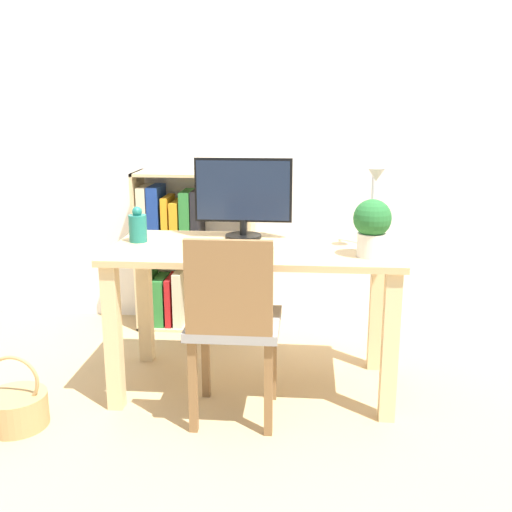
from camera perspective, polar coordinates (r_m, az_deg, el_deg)
ground_plane at (r=3.10m, az=-0.16°, el=-12.25°), size 10.00×10.00×0.00m
wall_back at (r=3.76m, az=1.20°, el=13.02°), size 8.00×0.05×2.60m
desk at (r=2.88m, az=-0.17°, el=-1.75°), size 1.36×0.66×0.73m
monitor at (r=2.99m, az=-1.23°, el=5.91°), size 0.49×0.18×0.40m
keyboard at (r=2.85m, az=-0.86°, el=1.08°), size 0.36×0.13×0.02m
vase at (r=2.99m, az=-11.19°, el=2.75°), size 0.09×0.09×0.17m
desk_lamp at (r=2.83m, az=11.18°, el=5.31°), size 0.10×0.19×0.38m
potted_plant at (r=2.68m, az=10.99°, el=2.90°), size 0.17×0.17×0.26m
chair at (r=2.60m, az=-2.23°, el=-6.18°), size 0.40×0.40×0.86m
bookshelf at (r=3.77m, az=-7.55°, el=0.57°), size 0.72×0.28×0.98m
basket at (r=2.92m, az=-21.86°, el=-13.27°), size 0.27×0.27×0.33m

